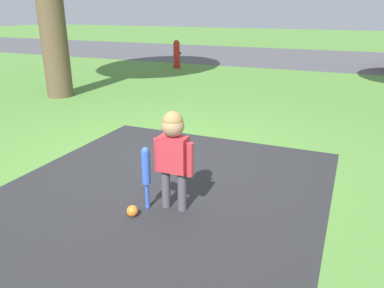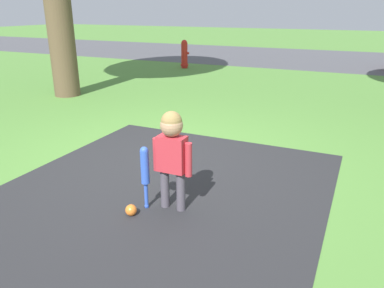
{
  "view_description": "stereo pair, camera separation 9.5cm",
  "coord_description": "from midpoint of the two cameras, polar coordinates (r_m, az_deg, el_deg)",
  "views": [
    {
      "loc": [
        1.99,
        -3.6,
        1.68
      ],
      "look_at": [
        0.68,
        -0.56,
        0.48
      ],
      "focal_mm": 35.0,
      "sensor_mm": 36.0,
      "label": 1
    },
    {
      "loc": [
        2.08,
        -3.56,
        1.68
      ],
      "look_at": [
        0.68,
        -0.56,
        0.48
      ],
      "focal_mm": 35.0,
      "sensor_mm": 36.0,
      "label": 2
    }
  ],
  "objects": [
    {
      "name": "ground_plane",
      "position": [
        4.45,
        -5.87,
        -2.33
      ],
      "size": [
        60.0,
        60.0,
        0.0
      ],
      "primitive_type": "plane",
      "color": "#518438"
    },
    {
      "name": "street_strip",
      "position": [
        14.32,
        15.31,
        12.61
      ],
      "size": [
        40.0,
        6.0,
        0.01
      ],
      "color": "#4C4C51",
      "rests_on": "ground"
    },
    {
      "name": "sports_ball",
      "position": [
        3.3,
        -9.89,
        -10.02
      ],
      "size": [
        0.1,
        0.1,
        0.1
      ],
      "color": "orange",
      "rests_on": "ground"
    },
    {
      "name": "fire_hydrant",
      "position": [
        11.32,
        -2.59,
        13.48
      ],
      "size": [
        0.26,
        0.23,
        0.81
      ],
      "color": "red",
      "rests_on": "ground"
    },
    {
      "name": "child",
      "position": [
        3.15,
        -3.74,
        -0.55
      ],
      "size": [
        0.36,
        0.19,
        0.89
      ],
      "rotation": [
        0.0,
        0.0,
        0.02
      ],
      "color": "#4C4751",
      "rests_on": "ground"
    },
    {
      "name": "baseball_bat",
      "position": [
        3.25,
        -7.85,
        -3.91
      ],
      "size": [
        0.07,
        0.07,
        0.58
      ],
      "color": "blue",
      "rests_on": "ground"
    }
  ]
}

